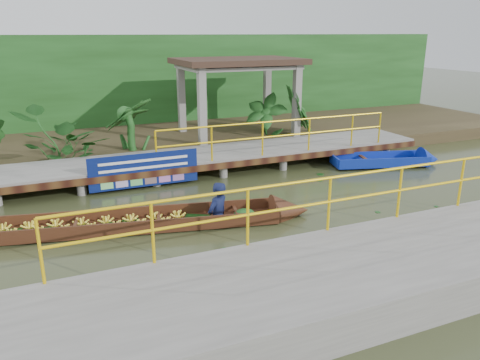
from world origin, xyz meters
name	(u,v)px	position (x,y,z in m)	size (l,w,h in m)	color
ground	(226,213)	(0.00, 0.00, 0.00)	(80.00, 80.00, 0.00)	#30361B
land_strip	(152,140)	(0.00, 7.50, 0.23)	(30.00, 8.00, 0.45)	#372B1B
far_dock	(184,159)	(0.02, 3.43, 0.48)	(16.00, 2.06, 1.66)	slate
near_dock	(376,273)	(1.00, -4.20, 0.30)	(18.00, 2.40, 1.73)	slate
pavilion	(238,69)	(3.00, 6.30, 2.82)	(4.40, 3.00, 3.00)	slate
foliage_backdrop	(136,85)	(0.00, 10.00, 2.00)	(30.00, 0.80, 4.00)	#194115
vendor_boat	(135,217)	(-2.14, -0.05, 0.26)	(8.65, 2.62, 2.08)	#3A1F0F
moored_blue_boat	(404,161)	(6.83, 1.61, 0.15)	(3.60, 1.82, 0.83)	#0D2494
blue_banner	(145,170)	(-1.36, 2.48, 0.56)	(2.95, 0.04, 0.92)	navy
tropical_plants	(123,122)	(-1.38, 5.30, 1.39)	(14.50, 1.50, 1.88)	#194115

